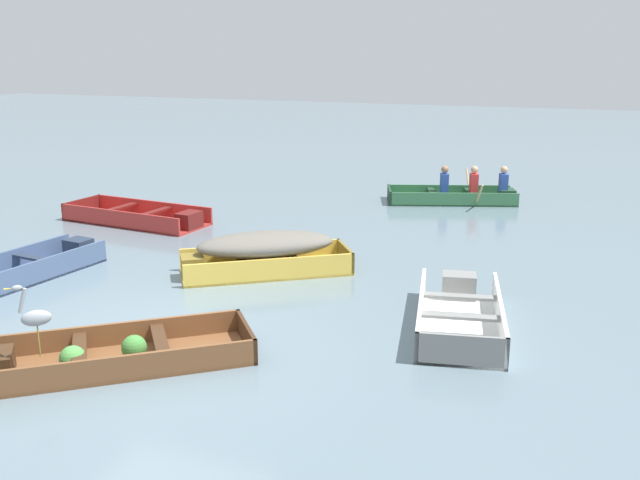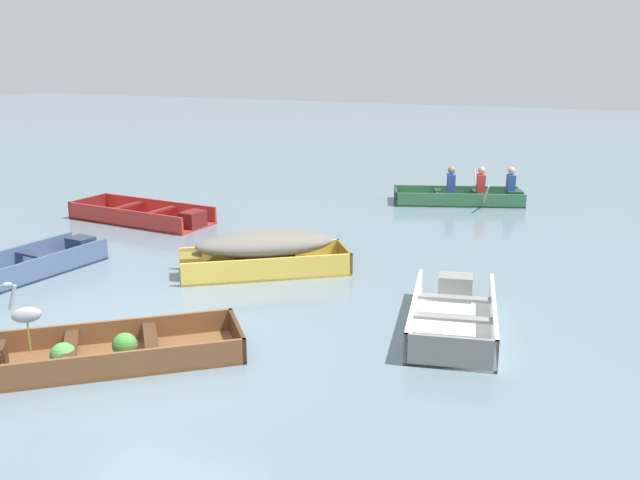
# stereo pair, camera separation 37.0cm
# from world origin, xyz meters

# --- Properties ---
(ground_plane) EXTENTS (80.00, 80.00, 0.00)m
(ground_plane) POSITION_xyz_m (0.00, 0.00, 0.00)
(ground_plane) COLOR slate
(dinghy_wooden_brown_foreground) EXTENTS (3.08, 2.77, 0.34)m
(dinghy_wooden_brown_foreground) POSITION_xyz_m (-0.03, -0.81, 0.12)
(dinghy_wooden_brown_foreground) COLOR brown
(dinghy_wooden_brown_foreground) RESTS_ON ground
(skiff_yellow_near_moored) EXTENTS (2.84, 2.40, 0.71)m
(skiff_yellow_near_moored) POSITION_xyz_m (0.14, 3.10, 0.41)
(skiff_yellow_near_moored) COLOR #E5BC47
(skiff_yellow_near_moored) RESTS_ON ground
(skiff_red_mid_moored) EXTENTS (3.26, 1.45, 0.37)m
(skiff_red_mid_moored) POSITION_xyz_m (-3.84, 5.33, 0.13)
(skiff_red_mid_moored) COLOR #AD2D28
(skiff_red_mid_moored) RESTS_ON ground
(skiff_white_far_moored) EXTENTS (1.57, 2.73, 0.41)m
(skiff_white_far_moored) POSITION_xyz_m (3.59, 2.02, 0.15)
(skiff_white_far_moored) COLOR white
(skiff_white_far_moored) RESTS_ON ground
(skiff_slate_blue_outer_moored) EXTENTS (1.35, 3.37, 0.38)m
(skiff_slate_blue_outer_moored) POSITION_xyz_m (-3.43, 1.31, 0.13)
(skiff_slate_blue_outer_moored) COLOR #475B7F
(skiff_slate_blue_outer_moored) RESTS_ON ground
(rowboat_green_with_crew) EXTENTS (3.23, 2.27, 0.90)m
(rowboat_green_with_crew) POSITION_xyz_m (2.13, 9.99, 0.21)
(rowboat_green_with_crew) COLOR #387047
(rowboat_green_with_crew) RESTS_ON ground
(heron_on_dinghy) EXTENTS (0.38, 0.37, 0.84)m
(heron_on_dinghy) POSITION_xyz_m (-0.44, -1.47, 0.81)
(heron_on_dinghy) COLOR olive
(heron_on_dinghy) RESTS_ON dinghy_wooden_brown_foreground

